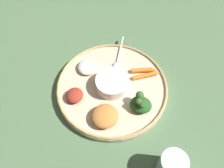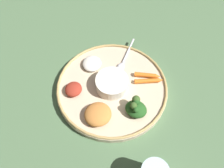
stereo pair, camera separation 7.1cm
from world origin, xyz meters
TOP-DOWN VIEW (x-y plane):
  - ground_plane at (0.00, 0.00)m, footprint 2.40×2.40m
  - platter at (0.00, 0.00)m, footprint 0.35×0.35m
  - platter_rim at (0.00, 0.00)m, footprint 0.34×0.34m
  - center_bowl at (0.00, 0.00)m, footprint 0.10×0.10m
  - spoon at (0.11, 0.03)m, footprint 0.15×0.05m
  - greens_pile at (-0.03, -0.10)m, footprint 0.06×0.07m
  - carrot_near_spoon at (0.08, -0.08)m, footprint 0.07×0.08m
  - carrot_outer at (0.10, -0.07)m, footprint 0.05×0.08m
  - mound_beet at (-0.08, 0.09)m, footprint 0.06×0.06m
  - mound_squash at (-0.11, -0.03)m, footprint 0.11×0.11m
  - mound_rice_white at (0.03, 0.10)m, footprint 0.09×0.09m

SIDE VIEW (x-z plane):
  - ground_plane at x=0.00m, z-range 0.00..0.00m
  - platter at x=0.00m, z-range 0.00..0.02m
  - platter_rim at x=0.00m, z-range 0.02..0.03m
  - spoon at x=0.11m, z-range 0.02..0.03m
  - carrot_near_spoon at x=0.08m, z-range 0.02..0.03m
  - carrot_outer at x=0.10m, z-range 0.02..0.04m
  - mound_rice_white at x=0.03m, z-range 0.02..0.04m
  - mound_beet at x=-0.08m, z-range 0.02..0.05m
  - mound_squash at x=-0.11m, z-range 0.02..0.05m
  - center_bowl at x=0.00m, z-range 0.02..0.06m
  - greens_pile at x=-0.03m, z-range 0.02..0.07m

